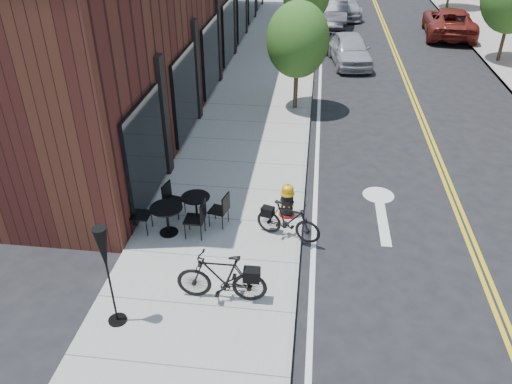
{
  "coord_description": "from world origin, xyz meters",
  "views": [
    {
      "loc": [
        0.09,
        -8.53,
        7.2
      ],
      "look_at": [
        -1.13,
        1.43,
        1.0
      ],
      "focal_mm": 35.0,
      "sensor_mm": 36.0,
      "label": 1
    }
  ],
  "objects_px": {
    "parked_car_b": "(332,13)",
    "parked_car_c": "(341,3)",
    "bicycle_left": "(221,277)",
    "fire_hydrant": "(287,200)",
    "bicycle_right": "(288,221)",
    "patio_umbrella": "(105,257)",
    "bistro_set_b": "(167,216)",
    "parked_car_a": "(350,49)",
    "parked_car_far": "(449,22)",
    "bistro_set_c": "(196,205)"
  },
  "relations": [
    {
      "from": "patio_umbrella",
      "to": "parked_car_a",
      "type": "bearing_deg",
      "value": 73.83
    },
    {
      "from": "parked_car_c",
      "to": "parked_car_far",
      "type": "distance_m",
      "value": 7.28
    },
    {
      "from": "bistro_set_b",
      "to": "patio_umbrella",
      "type": "bearing_deg",
      "value": -93.24
    },
    {
      "from": "bicycle_left",
      "to": "fire_hydrant",
      "type": "bearing_deg",
      "value": 160.76
    },
    {
      "from": "patio_umbrella",
      "to": "bicycle_left",
      "type": "bearing_deg",
      "value": 24.25
    },
    {
      "from": "bistro_set_b",
      "to": "bistro_set_c",
      "type": "relative_size",
      "value": 1.07
    },
    {
      "from": "parked_car_b",
      "to": "parked_car_c",
      "type": "relative_size",
      "value": 0.94
    },
    {
      "from": "fire_hydrant",
      "to": "patio_umbrella",
      "type": "xyz_separation_m",
      "value": [
        -2.95,
        -3.97,
        1.12
      ]
    },
    {
      "from": "fire_hydrant",
      "to": "bicycle_left",
      "type": "bearing_deg",
      "value": -85.76
    },
    {
      "from": "bicycle_left",
      "to": "parked_car_a",
      "type": "distance_m",
      "value": 16.55
    },
    {
      "from": "bistro_set_c",
      "to": "parked_car_a",
      "type": "bearing_deg",
      "value": 86.3
    },
    {
      "from": "bicycle_right",
      "to": "parked_car_far",
      "type": "xyz_separation_m",
      "value": [
        7.53,
        19.89,
        0.16
      ]
    },
    {
      "from": "parked_car_a",
      "to": "bicycle_left",
      "type": "bearing_deg",
      "value": -108.74
    },
    {
      "from": "bistro_set_b",
      "to": "parked_car_far",
      "type": "distance_m",
      "value": 22.57
    },
    {
      "from": "fire_hydrant",
      "to": "patio_umbrella",
      "type": "relative_size",
      "value": 0.42
    },
    {
      "from": "parked_car_b",
      "to": "parked_car_c",
      "type": "bearing_deg",
      "value": 81.18
    },
    {
      "from": "bicycle_left",
      "to": "patio_umbrella",
      "type": "distance_m",
      "value": 2.29
    },
    {
      "from": "bistro_set_c",
      "to": "bicycle_left",
      "type": "bearing_deg",
      "value": -53.73
    },
    {
      "from": "fire_hydrant",
      "to": "parked_car_b",
      "type": "bearing_deg",
      "value": 109.79
    },
    {
      "from": "parked_car_far",
      "to": "parked_car_b",
      "type": "bearing_deg",
      "value": -4.67
    },
    {
      "from": "bistro_set_b",
      "to": "parked_car_far",
      "type": "relative_size",
      "value": 0.32
    },
    {
      "from": "fire_hydrant",
      "to": "bicycle_right",
      "type": "height_order",
      "value": "bicycle_right"
    },
    {
      "from": "parked_car_far",
      "to": "bicycle_left",
      "type": "bearing_deg",
      "value": 73.84
    },
    {
      "from": "bicycle_left",
      "to": "parked_car_far",
      "type": "xyz_separation_m",
      "value": [
        8.69,
        22.08,
        0.09
      ]
    },
    {
      "from": "bistro_set_b",
      "to": "patio_umbrella",
      "type": "relative_size",
      "value": 0.81
    },
    {
      "from": "parked_car_c",
      "to": "bistro_set_c",
      "type": "bearing_deg",
      "value": -106.04
    },
    {
      "from": "bistro_set_c",
      "to": "parked_car_far",
      "type": "distance_m",
      "value": 21.76
    },
    {
      "from": "bistro_set_c",
      "to": "patio_umbrella",
      "type": "xyz_separation_m",
      "value": [
        -0.76,
        -3.5,
        1.12
      ]
    },
    {
      "from": "fire_hydrant",
      "to": "bicycle_right",
      "type": "distance_m",
      "value": 0.94
    },
    {
      "from": "fire_hydrant",
      "to": "patio_umbrella",
      "type": "bearing_deg",
      "value": -103.39
    },
    {
      "from": "patio_umbrella",
      "to": "parked_car_far",
      "type": "height_order",
      "value": "patio_umbrella"
    },
    {
      "from": "fire_hydrant",
      "to": "parked_car_c",
      "type": "relative_size",
      "value": 0.17
    },
    {
      "from": "bicycle_right",
      "to": "bicycle_left",
      "type": "bearing_deg",
      "value": 169.47
    },
    {
      "from": "patio_umbrella",
      "to": "bicycle_right",
      "type": "bearing_deg",
      "value": 44.95
    },
    {
      "from": "bistro_set_b",
      "to": "parked_car_b",
      "type": "bearing_deg",
      "value": 80.45
    },
    {
      "from": "bicycle_left",
      "to": "parked_car_a",
      "type": "relative_size",
      "value": 0.45
    },
    {
      "from": "bistro_set_b",
      "to": "parked_car_a",
      "type": "distance_m",
      "value": 15.01
    },
    {
      "from": "bicycle_right",
      "to": "bistro_set_c",
      "type": "distance_m",
      "value": 2.33
    },
    {
      "from": "bistro_set_b",
      "to": "bistro_set_c",
      "type": "height_order",
      "value": "bistro_set_b"
    },
    {
      "from": "parked_car_a",
      "to": "parked_car_b",
      "type": "height_order",
      "value": "parked_car_b"
    },
    {
      "from": "patio_umbrella",
      "to": "parked_car_b",
      "type": "height_order",
      "value": "patio_umbrella"
    },
    {
      "from": "bicycle_right",
      "to": "parked_car_c",
      "type": "relative_size",
      "value": 0.3
    },
    {
      "from": "bicycle_left",
      "to": "bistro_set_c",
      "type": "relative_size",
      "value": 1.09
    },
    {
      "from": "bistro_set_b",
      "to": "parked_car_far",
      "type": "xyz_separation_m",
      "value": [
        10.36,
        20.06,
        0.16
      ]
    },
    {
      "from": "bistro_set_b",
      "to": "parked_car_b",
      "type": "distance_m",
      "value": 21.55
    },
    {
      "from": "bicycle_left",
      "to": "parked_car_far",
      "type": "height_order",
      "value": "parked_car_far"
    },
    {
      "from": "parked_car_b",
      "to": "parked_car_far",
      "type": "distance_m",
      "value": 6.51
    },
    {
      "from": "bistro_set_b",
      "to": "bistro_set_c",
      "type": "bearing_deg",
      "value": 50.25
    },
    {
      "from": "parked_car_a",
      "to": "parked_car_c",
      "type": "relative_size",
      "value": 0.77
    },
    {
      "from": "bicycle_left",
      "to": "parked_car_c",
      "type": "xyz_separation_m",
      "value": [
        2.87,
        26.45,
        0.1
      ]
    }
  ]
}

